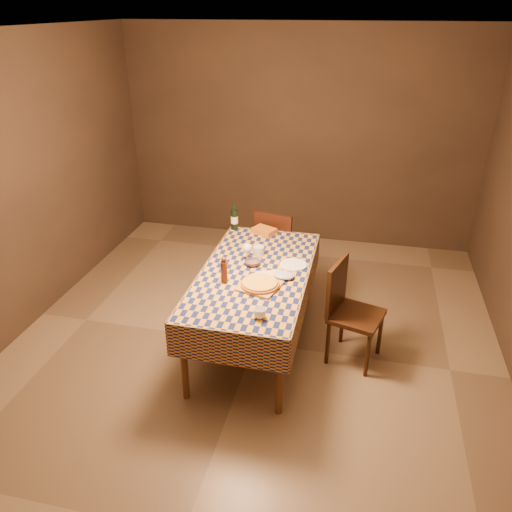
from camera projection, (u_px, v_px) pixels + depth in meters
name	position (u px, v px, depth m)	size (l,w,h in m)	color
room	(255.00, 210.00, 4.10)	(5.00, 5.10, 2.70)	brown
dining_table	(255.00, 279.00, 4.40)	(0.94, 1.84, 0.77)	brown
cutting_board	(260.00, 286.00, 4.13)	(0.31, 0.31, 0.02)	#A9854F
pizza	(260.00, 283.00, 4.11)	(0.34, 0.34, 0.03)	#935418
pepper_mill	(224.00, 270.00, 4.15)	(0.06, 0.06, 0.24)	#4B1F11
bowl	(252.00, 263.00, 4.47)	(0.14, 0.14, 0.04)	#5C454D
wine_glass	(247.00, 249.00, 4.49)	(0.10, 0.10, 0.18)	silver
wine_bottle	(234.00, 219.00, 5.15)	(0.09, 0.09, 0.30)	black
deli_tub	(259.00, 251.00, 4.64)	(0.10, 0.10, 0.09)	silver
takeout_container	(264.00, 231.00, 5.09)	(0.22, 0.16, 0.06)	#AF6017
white_plate	(293.00, 265.00, 4.47)	(0.24, 0.24, 0.01)	white
tumbler	(260.00, 313.00, 3.71)	(0.10, 0.10, 0.08)	white
flour_patch	(270.00, 275.00, 4.31)	(0.22, 0.17, 0.00)	silver
flour_bag	(284.00, 275.00, 4.25)	(0.18, 0.14, 0.05)	#ACB1DC
chair_far	(277.00, 245.00, 5.42)	(0.50, 0.51, 0.93)	black
chair_right	(348.00, 306.00, 4.32)	(0.53, 0.52, 0.93)	black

